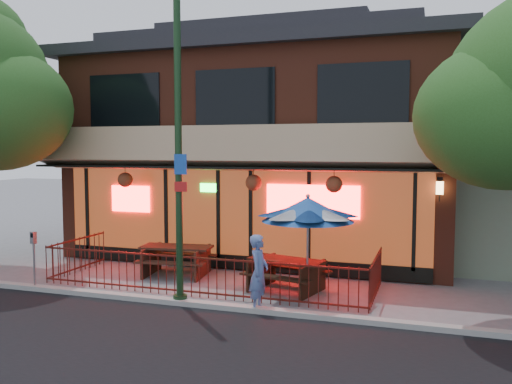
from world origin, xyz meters
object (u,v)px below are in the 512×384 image
Objects in this scene: picnic_table_left at (177,256)px; patio_umbrella at (308,209)px; parking_meter_near at (34,251)px; pedestrian at (259,273)px; street_light at (179,166)px; picnic_table_right at (286,270)px.

patio_umbrella is at bearing -15.09° from picnic_table_left.
picnic_table_left is 3.71m from parking_meter_near.
pedestrian is at bearing 1.27° from parking_meter_near.
street_light is 4.16× the size of pedestrian.
picnic_table_left is at bearing 164.91° from patio_umbrella.
pedestrian reaches higher than parking_meter_near.
pedestrian is 5.89m from parking_meter_near.
street_light reaches higher than patio_umbrella.
street_light is 3.31× the size of picnic_table_left.
street_light is at bearing -152.65° from patio_umbrella.
patio_umbrella is 1.68× the size of parking_meter_near.
pedestrian is at bearing 1.61° from street_light.
picnic_table_right is at bearing 17.62° from parking_meter_near.
parking_meter_near reaches higher than picnic_table_left.
pedestrian reaches higher than picnic_table_left.
picnic_table_left is at bearing 51.88° from pedestrian.
picnic_table_left is 1.43× the size of parking_meter_near.
picnic_table_left is at bearing 43.29° from parking_meter_near.
parking_meter_near is (-6.66, -1.45, -1.12)m from patio_umbrella.
pedestrian is at bearing -36.79° from picnic_table_left.
parking_meter_near is at bearing 89.94° from pedestrian.
picnic_table_right is at bearing -5.77° from pedestrian.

